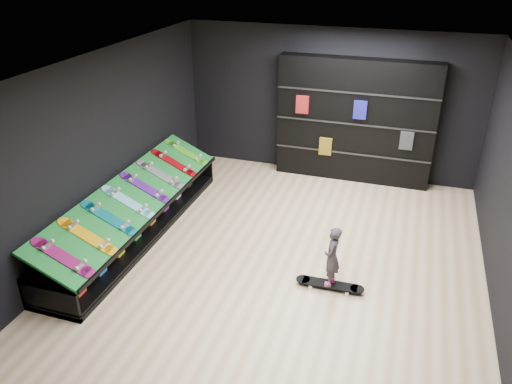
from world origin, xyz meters
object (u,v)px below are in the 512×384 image
(child, at_px, (331,268))
(back_shelving, at_px, (355,121))
(floor_skateboard, at_px, (330,286))
(display_rack, at_px, (137,220))

(child, bearing_deg, back_shelving, -175.36)
(back_shelving, distance_m, floor_skateboard, 4.03)
(back_shelving, relative_size, child, 5.65)
(display_rack, relative_size, floor_skateboard, 4.59)
(display_rack, relative_size, back_shelving, 1.45)
(floor_skateboard, relative_size, child, 1.79)
(display_rack, distance_m, back_shelving, 4.66)
(back_shelving, relative_size, floor_skateboard, 3.16)
(child, bearing_deg, display_rack, -98.15)
(display_rack, relative_size, child, 8.20)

